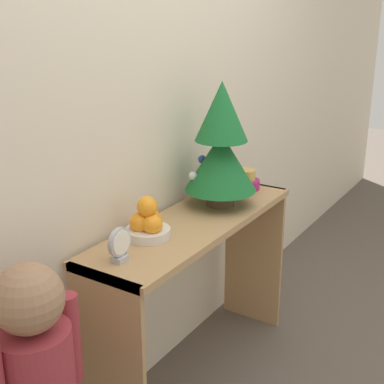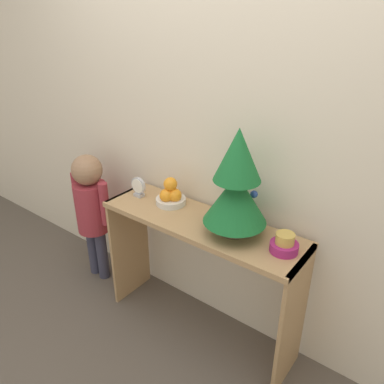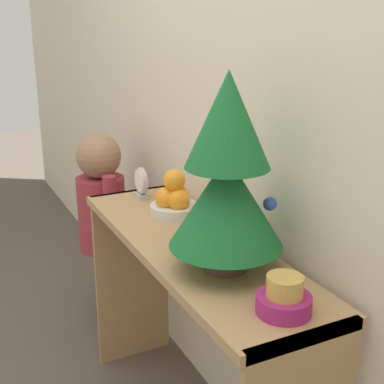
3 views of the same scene
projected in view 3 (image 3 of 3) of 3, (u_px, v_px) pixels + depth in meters
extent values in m
cube|color=beige|center=(256.00, 85.00, 1.64)|extent=(7.00, 0.05, 2.50)
cube|color=tan|center=(192.00, 246.00, 1.70)|extent=(1.18, 0.35, 0.03)
cube|color=tan|center=(132.00, 276.00, 2.30)|extent=(0.02, 0.32, 0.77)
cylinder|color=#4C3828|center=(225.00, 260.00, 1.50)|extent=(0.12, 0.12, 0.05)
cylinder|color=brown|center=(225.00, 246.00, 1.49)|extent=(0.02, 0.02, 0.04)
cone|color=#19662D|center=(226.00, 201.00, 1.45)|extent=(0.32, 0.32, 0.26)
cone|color=#19662D|center=(228.00, 119.00, 1.38)|extent=(0.23, 0.23, 0.26)
sphere|color=red|center=(255.00, 163.00, 1.41)|extent=(0.05, 0.05, 0.05)
sphere|color=#2D4CA8|center=(270.00, 204.00, 1.47)|extent=(0.04, 0.04, 0.04)
sphere|color=silver|center=(238.00, 206.00, 1.58)|extent=(0.04, 0.04, 0.04)
cylinder|color=silver|center=(175.00, 209.00, 1.93)|extent=(0.17, 0.17, 0.04)
sphere|color=orange|center=(179.00, 200.00, 1.89)|extent=(0.08, 0.08, 0.08)
sphere|color=orange|center=(178.00, 195.00, 1.94)|extent=(0.08, 0.08, 0.08)
sphere|color=orange|center=(166.00, 198.00, 1.91)|extent=(0.08, 0.08, 0.08)
sphere|color=orange|center=(174.00, 181.00, 1.89)|extent=(0.08, 0.08, 0.08)
cylinder|color=#9E2366|center=(284.00, 304.00, 1.28)|extent=(0.13, 0.13, 0.05)
cylinder|color=gold|center=(285.00, 286.00, 1.26)|extent=(0.09, 0.09, 0.05)
cube|color=#B2B2B7|center=(142.00, 196.00, 2.10)|extent=(0.06, 0.04, 0.02)
cylinder|color=#B2B2B7|center=(141.00, 181.00, 2.08)|extent=(0.10, 0.02, 0.10)
cylinder|color=white|center=(139.00, 181.00, 2.07)|extent=(0.09, 0.00, 0.09)
cylinder|color=#38384C|center=(103.00, 280.00, 2.68)|extent=(0.08, 0.08, 0.39)
cylinder|color=#38384C|center=(109.00, 289.00, 2.59)|extent=(0.08, 0.08, 0.39)
cylinder|color=#992D38|center=(102.00, 214.00, 2.52)|extent=(0.22, 0.22, 0.35)
sphere|color=#997051|center=(99.00, 156.00, 2.43)|extent=(0.21, 0.21, 0.21)
cylinder|color=#992D38|center=(92.00, 191.00, 2.62)|extent=(0.06, 0.06, 0.30)
cylinder|color=#992D38|center=(111.00, 209.00, 2.38)|extent=(0.06, 0.06, 0.30)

